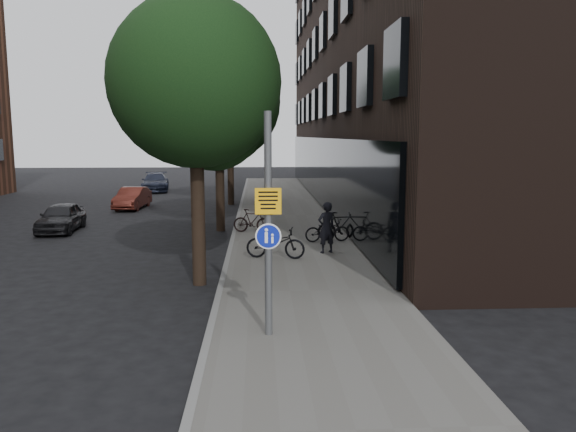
{
  "coord_description": "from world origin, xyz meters",
  "views": [
    {
      "loc": [
        -1.01,
        -10.16,
        3.95
      ],
      "look_at": [
        -0.3,
        3.33,
        2.0
      ],
      "focal_mm": 35.0,
      "sensor_mm": 36.0,
      "label": 1
    }
  ],
  "objects": [
    {
      "name": "building_right_dark_brick",
      "position": [
        8.5,
        22.0,
        9.0
      ],
      "size": [
        12.0,
        40.0,
        18.0
      ],
      "primitive_type": "cube",
      "color": "black",
      "rests_on": "ground"
    },
    {
      "name": "ground",
      "position": [
        0.0,
        0.0,
        0.0
      ],
      "size": [
        120.0,
        120.0,
        0.0
      ],
      "primitive_type": "plane",
      "color": "black",
      "rests_on": "ground"
    },
    {
      "name": "parked_car_mid",
      "position": [
        -7.83,
        20.34,
        0.58
      ],
      "size": [
        1.49,
        3.59,
        1.16
      ],
      "primitive_type": "imported",
      "rotation": [
        0.0,
        0.0,
        -0.08
      ],
      "color": "maroon",
      "rests_on": "ground"
    },
    {
      "name": "parked_bike_facade_near",
      "position": [
        1.46,
        9.74,
        0.55
      ],
      "size": [
        1.71,
        0.8,
        0.86
      ],
      "primitive_type": "imported",
      "rotation": [
        0.0,
        0.0,
        1.71
      ],
      "color": "black",
      "rests_on": "sidewalk"
    },
    {
      "name": "curb_edge",
      "position": [
        -2.0,
        10.0,
        0.07
      ],
      "size": [
        0.15,
        60.0,
        0.13
      ],
      "primitive_type": "cube",
      "color": "slate",
      "rests_on": "ground"
    },
    {
      "name": "parked_car_far",
      "position": [
        -8.34,
        30.04,
        0.64
      ],
      "size": [
        2.37,
        4.61,
        1.28
      ],
      "primitive_type": "imported",
      "rotation": [
        0.0,
        0.0,
        0.13
      ],
      "color": "#1C2234",
      "rests_on": "ground"
    },
    {
      "name": "parked_bike_curb_far",
      "position": [
        -1.27,
        11.82,
        0.59
      ],
      "size": [
        1.61,
        0.83,
        0.93
      ],
      "primitive_type": "imported",
      "rotation": [
        0.0,
        0.0,
        1.31
      ],
      "color": "black",
      "rests_on": "sidewalk"
    },
    {
      "name": "signpost",
      "position": [
        -0.83,
        0.3,
        2.28
      ],
      "size": [
        0.49,
        0.14,
        4.27
      ],
      "rotation": [
        0.0,
        0.0,
        -0.01
      ],
      "color": "#595B5E",
      "rests_on": "sidewalk"
    },
    {
      "name": "pedestrian",
      "position": [
        1.19,
        7.81,
        0.96
      ],
      "size": [
        0.72,
        0.61,
        1.68
      ],
      "primitive_type": "imported",
      "rotation": [
        0.0,
        0.0,
        3.54
      ],
      "color": "black",
      "rests_on": "sidewalk"
    },
    {
      "name": "parked_bike_facade_far",
      "position": [
        2.0,
        10.03,
        0.65
      ],
      "size": [
        1.81,
        0.73,
        1.06
      ],
      "primitive_type": "imported",
      "rotation": [
        0.0,
        0.0,
        1.71
      ],
      "color": "black",
      "rests_on": "sidewalk"
    },
    {
      "name": "street_tree_mid",
      "position": [
        -2.53,
        13.14,
        5.11
      ],
      "size": [
        5.0,
        5.0,
        7.8
      ],
      "color": "black",
      "rests_on": "ground"
    },
    {
      "name": "street_tree_near",
      "position": [
        -2.53,
        4.64,
        5.11
      ],
      "size": [
        4.4,
        4.4,
        7.5
      ],
      "color": "black",
      "rests_on": "ground"
    },
    {
      "name": "street_tree_far",
      "position": [
        -2.53,
        22.14,
        5.11
      ],
      "size": [
        5.0,
        5.0,
        7.8
      ],
      "color": "black",
      "rests_on": "ground"
    },
    {
      "name": "parked_bike_curb_near",
      "position": [
        -0.5,
        7.07,
        0.61
      ],
      "size": [
        1.96,
        1.05,
        0.98
      ],
      "primitive_type": "imported",
      "rotation": [
        0.0,
        0.0,
        1.35
      ],
      "color": "black",
      "rests_on": "sidewalk"
    },
    {
      "name": "parked_car_near",
      "position": [
        -9.17,
        13.21,
        0.59
      ],
      "size": [
        1.57,
        3.55,
        1.19
      ],
      "primitive_type": "imported",
      "rotation": [
        0.0,
        0.0,
        0.05
      ],
      "color": "black",
      "rests_on": "ground"
    },
    {
      "name": "sidewalk",
      "position": [
        0.25,
        10.0,
        0.06
      ],
      "size": [
        4.5,
        60.0,
        0.12
      ],
      "primitive_type": "cube",
      "color": "#5C5A55",
      "rests_on": "ground"
    }
  ]
}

